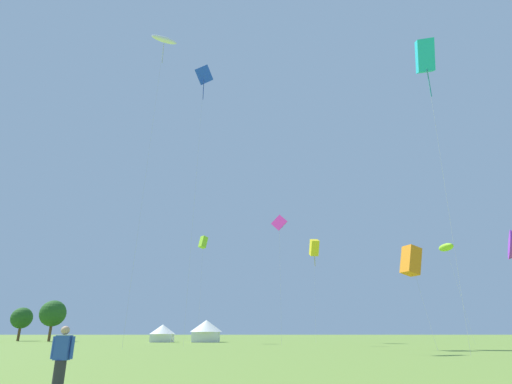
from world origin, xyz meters
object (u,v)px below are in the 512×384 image
Objects in this scene: kite_lime_parafoil at (446,247)px; kite_magenta_diamond at (279,224)px; kite_lime_box at (203,242)px; kite_white_parafoil at (164,40)px; tree_distant_right at (22,318)px; kite_blue_diamond at (204,77)px; kite_cyan_box at (425,56)px; tree_distant_left at (53,313)px; person_spectator at (61,362)px; festival_tent_center at (206,330)px; kite_orange_box at (411,261)px; festival_tent_left at (163,332)px; kite_yellow_box at (314,248)px.

kite_magenta_diamond reaches higher than kite_lime_parafoil.
kite_white_parafoil is at bearing -100.81° from kite_lime_box.
kite_lime_box reaches higher than tree_distant_right.
kite_blue_diamond reaches higher than tree_distant_right.
kite_cyan_box is 30.05m from kite_lime_parafoil.
kite_lime_parafoil reaches higher than tree_distant_left.
person_spectator is 0.31× the size of tree_distant_right.
kite_orange_box is at bearing -48.66° from festival_tent_center.
kite_magenta_diamond is at bearing -27.40° from tree_distant_left.
kite_lime_parafoil is 43.50m from festival_tent_left.
festival_tent_left is at bearing 180.00° from festival_tent_center.
kite_orange_box is 66.03m from tree_distant_right.
kite_white_parafoil is 42.34m from festival_tent_center.
person_spectator is (6.23, -30.79, -35.29)m from kite_white_parafoil.
kite_lime_parafoil is 2.01× the size of tree_distant_left.
kite_cyan_box is at bearing -58.64° from festival_tent_center.
kite_lime_box is 15.42m from festival_tent_left.
festival_tent_center is (0.41, 5.31, -12.64)m from kite_lime_box.
tree_distant_left is at bearing 127.24° from kite_white_parafoil.
kite_cyan_box is 67.02m from tree_distant_left.
person_spectator is at bearing -60.84° from tree_distant_right.
person_spectator is at bearing -125.85° from kite_lime_parafoil.
kite_lime_box reaches higher than kite_yellow_box.
kite_orange_box reaches higher than festival_tent_left.
kite_magenta_diamond is at bearing -120.17° from kite_yellow_box.
kite_magenta_diamond is at bearing -39.43° from festival_tent_left.
kite_lime_box reaches higher than festival_tent_center.
festival_tent_left is 27.90m from tree_distant_right.
kite_lime_box is 29.15m from kite_white_parafoil.
kite_lime_parafoil is at bearing 18.80° from kite_white_parafoil.
kite_cyan_box is at bearing -54.02° from kite_lime_box.
kite_orange_box is 36.55m from person_spectator.
kite_white_parafoil is at bearing 155.24° from kite_cyan_box.
kite_yellow_box reaches higher than kite_lime_parafoil.
kite_orange_box is at bearing -74.63° from kite_yellow_box.
kite_magenta_diamond is at bearing 136.23° from kite_orange_box.
kite_magenta_diamond reaches higher than kite_lime_box.
kite_blue_diamond is 23.06m from kite_magenta_diamond.
kite_magenta_diamond is at bearing -53.32° from festival_tent_center.
kite_cyan_box is at bearing -80.49° from kite_yellow_box.
tree_distant_right is (-56.20, 34.37, -4.51)m from kite_orange_box.
kite_lime_box reaches higher than person_spectator.
kite_lime_box is 1.57× the size of kite_orange_box.
kite_white_parafoil is 6.61× the size of tree_distant_right.
kite_lime_box is 51.79m from person_spectator.
kite_blue_diamond is 2.44× the size of kite_yellow_box.
kite_magenta_diamond is 27.60m from kite_white_parafoil.
kite_lime_box is 3.09× the size of festival_tent_center.
tree_distant_left is (-60.05, 16.45, -8.08)m from kite_lime_parafoil.
tree_distant_left is (-48.63, 41.46, -20.20)m from kite_cyan_box.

